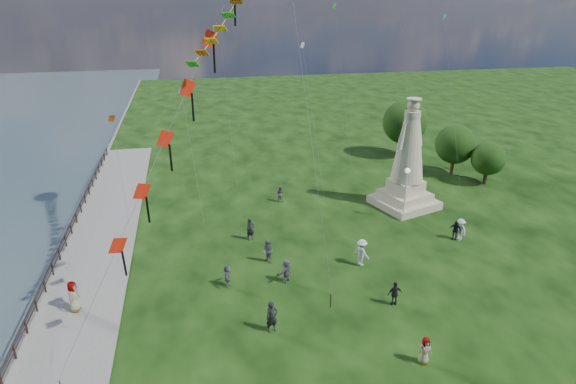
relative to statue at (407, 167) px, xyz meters
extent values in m
cube|color=slate|center=(-27.55, -5.97, -3.76)|extent=(0.30, 160.00, 0.60)
cube|color=slate|center=(-25.05, -7.97, -3.51)|extent=(5.00, 60.00, 0.10)
cylinder|color=black|center=(-27.35, -15.97, -3.06)|extent=(0.11, 0.11, 1.00)
cylinder|color=black|center=(-27.35, -13.97, -3.06)|extent=(0.11, 0.11, 1.00)
cylinder|color=black|center=(-27.35, -11.97, -3.06)|extent=(0.11, 0.11, 1.00)
cylinder|color=black|center=(-27.35, -9.97, -3.06)|extent=(0.11, 0.11, 1.00)
cylinder|color=black|center=(-27.35, -7.97, -3.06)|extent=(0.11, 0.11, 1.00)
cylinder|color=black|center=(-27.35, -5.97, -3.06)|extent=(0.11, 0.11, 1.00)
cylinder|color=black|center=(-27.35, -3.97, -3.06)|extent=(0.11, 0.11, 1.00)
cylinder|color=black|center=(-27.35, -1.97, -3.06)|extent=(0.11, 0.11, 1.00)
cylinder|color=black|center=(-27.35, 0.03, -3.06)|extent=(0.11, 0.11, 1.00)
cylinder|color=black|center=(-27.35, 2.03, -3.06)|extent=(0.11, 0.11, 1.00)
cylinder|color=black|center=(-27.35, 4.03, -3.06)|extent=(0.11, 0.11, 1.00)
cylinder|color=black|center=(-27.35, 6.03, -3.06)|extent=(0.11, 0.11, 1.00)
cylinder|color=black|center=(-27.35, 8.03, -3.06)|extent=(0.11, 0.11, 1.00)
cylinder|color=black|center=(-27.35, 10.03, -3.06)|extent=(0.11, 0.11, 1.00)
cylinder|color=black|center=(-27.35, 12.03, -3.06)|extent=(0.11, 0.11, 1.00)
cylinder|color=black|center=(-27.35, 14.03, -3.06)|extent=(0.11, 0.11, 1.00)
cylinder|color=black|center=(-27.35, 16.03, -3.06)|extent=(0.11, 0.11, 1.00)
cylinder|color=black|center=(-27.35, 18.03, -3.06)|extent=(0.11, 0.11, 1.00)
cylinder|color=black|center=(-27.35, 20.03, -3.06)|extent=(0.11, 0.11, 1.00)
cube|color=black|center=(-27.35, -5.97, -2.58)|extent=(0.06, 52.00, 0.06)
cube|color=black|center=(-27.35, -5.97, -3.01)|extent=(0.06, 52.00, 0.06)
cube|color=#C1B092|center=(0.00, 0.00, -3.23)|extent=(5.83, 5.83, 0.66)
cube|color=#C1B092|center=(0.00, 0.00, -2.57)|extent=(4.44, 4.44, 0.66)
cube|color=#C1B092|center=(0.00, 0.00, -1.69)|extent=(3.05, 3.05, 1.10)
cylinder|color=#C1B092|center=(0.00, 0.00, 4.60)|extent=(1.67, 1.67, 0.44)
sphere|color=#C1B092|center=(0.00, 0.00, 5.28)|extent=(1.01, 1.01, 1.01)
cylinder|color=#C1B092|center=(0.00, 0.00, 5.81)|extent=(1.21, 1.21, 0.11)
cylinder|color=silver|center=(-1.29, -2.67, -1.48)|extent=(0.12, 0.12, 4.16)
sphere|color=white|center=(-1.29, -2.67, 0.72)|extent=(0.42, 0.42, 0.42)
cylinder|color=#382314|center=(8.16, 6.41, -2.57)|extent=(0.36, 0.36, 1.98)
sphere|color=#17320D|center=(8.16, 6.41, -0.34)|extent=(3.96, 3.96, 3.96)
cylinder|color=#382314|center=(9.95, 3.29, -2.76)|extent=(0.36, 0.36, 1.60)
sphere|color=#17320D|center=(9.95, 3.29, -0.96)|extent=(3.20, 3.20, 3.20)
cylinder|color=#382314|center=(5.70, 13.08, -2.33)|extent=(0.36, 0.36, 2.46)
sphere|color=#17320D|center=(5.70, 13.08, 0.43)|extent=(4.91, 4.91, 4.91)
imported|color=black|center=(-14.30, -14.38, -2.63)|extent=(0.76, 0.59, 1.86)
imported|color=#595960|center=(-13.29, -7.13, -2.70)|extent=(0.85, 0.99, 1.73)
imported|color=silver|center=(-7.11, -8.71, -2.61)|extent=(1.16, 1.38, 1.90)
imported|color=black|center=(-6.75, -13.47, -2.79)|extent=(0.92, 0.50, 1.54)
imported|color=#595960|center=(-7.29, -18.37, -2.80)|extent=(0.77, 0.51, 1.52)
imported|color=#595960|center=(-16.25, -9.44, -2.82)|extent=(0.86, 1.47, 1.49)
imported|color=black|center=(-14.00, -3.54, -2.70)|extent=(0.73, 0.59, 1.73)
imported|color=#595960|center=(-10.43, 3.16, -2.83)|extent=(0.82, 0.81, 1.47)
imported|color=silver|center=(1.37, -6.79, -2.70)|extent=(0.83, 1.22, 1.72)
imported|color=black|center=(1.06, -6.62, -2.80)|extent=(0.98, 0.94, 1.53)
imported|color=#595960|center=(-25.17, -10.31, -2.61)|extent=(0.79, 1.05, 1.90)
imported|color=#595960|center=(-12.54, -9.70, -2.77)|extent=(1.47, 1.50, 1.58)
cube|color=red|center=(-21.60, -14.45, 2.62)|extent=(0.87, 0.64, 1.03)
cube|color=black|center=(-21.42, -14.55, 1.67)|extent=(0.10, 0.28, 1.48)
cube|color=red|center=(-20.34, -13.37, 4.84)|extent=(0.87, 0.64, 1.03)
cube|color=black|center=(-20.16, -13.47, 3.89)|extent=(0.10, 0.28, 1.48)
cube|color=red|center=(-19.07, -12.29, 7.06)|extent=(0.87, 0.64, 1.03)
cube|color=black|center=(-18.89, -12.39, 6.11)|extent=(0.10, 0.28, 1.48)
cube|color=red|center=(-17.81, -11.21, 9.28)|extent=(0.87, 0.64, 1.03)
cube|color=black|center=(-17.63, -11.31, 8.33)|extent=(0.10, 0.28, 1.48)
cube|color=red|center=(-16.54, -10.13, 11.51)|extent=(0.87, 0.64, 1.03)
cube|color=black|center=(-16.36, -10.23, 10.56)|extent=(0.10, 0.28, 1.48)
cube|color=black|center=(-15.10, -9.15, 12.78)|extent=(0.10, 0.28, 1.48)
cylinder|color=black|center=(-10.55, -12.97, -3.11)|extent=(0.06, 0.06, 0.90)
cube|color=#D2490D|center=(-15.39, -12.61, 13.29)|extent=(0.68, 0.69, 0.25)
cube|color=green|center=(-15.81, -13.14, 12.73)|extent=(0.67, 0.69, 0.26)
cube|color=gold|center=(-16.24, -13.67, 12.22)|extent=(0.65, 0.69, 0.28)
cube|color=gold|center=(-16.67, -14.19, 11.75)|extent=(0.64, 0.68, 0.29)
cube|color=#D2490D|center=(-17.11, -14.71, 11.33)|extent=(0.62, 0.67, 0.30)
cube|color=green|center=(-17.54, -15.22, 10.95)|extent=(0.60, 0.66, 0.31)
cube|color=teal|center=(-18.30, 4.15, 6.47)|extent=(0.51, 0.39, 0.57)
cylinder|color=#595959|center=(-17.80, 1.65, 1.48)|extent=(1.02, 5.01, 9.99)
cube|color=silver|center=(-7.36, 8.02, 9.38)|extent=(0.51, 0.39, 0.57)
cylinder|color=#595959|center=(-6.86, 5.52, 2.93)|extent=(1.02, 5.02, 12.89)
cylinder|color=#595959|center=(1.96, 6.33, 8.14)|extent=(1.02, 5.02, 23.30)
cylinder|color=#595959|center=(-14.33, 9.98, 6.90)|extent=(1.02, 5.02, 20.82)
cube|color=green|center=(-2.97, 13.07, 12.56)|extent=(0.51, 0.39, 0.57)
cylinder|color=#595959|center=(-2.47, 10.57, 4.52)|extent=(1.02, 5.02, 16.07)
cube|color=#D2490D|center=(-23.46, 1.25, 5.08)|extent=(0.51, 0.39, 0.57)
cylinder|color=#595959|center=(-22.96, -1.25, 0.78)|extent=(1.02, 5.01, 8.60)
cube|color=teal|center=(5.48, 6.70, 11.68)|extent=(0.51, 0.39, 0.57)
cylinder|color=#595959|center=(5.98, 4.20, 4.09)|extent=(1.02, 5.02, 15.20)
camera|label=1|loc=(-17.87, -35.64, 13.54)|focal=30.00mm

